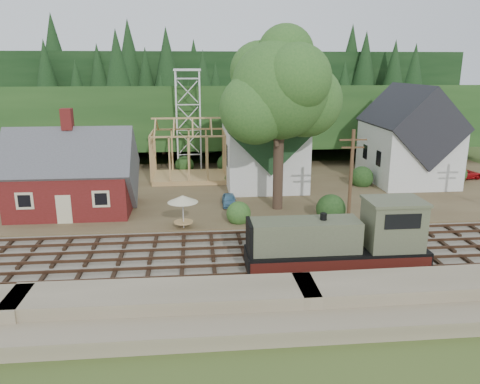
{
  "coord_description": "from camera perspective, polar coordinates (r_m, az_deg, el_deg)",
  "views": [
    {
      "loc": [
        -5.22,
        -29.93,
        12.77
      ],
      "look_at": [
        -1.78,
        6.0,
        3.0
      ],
      "focal_mm": 35.0,
      "sensor_mm": 36.0,
      "label": 1
    }
  ],
  "objects": [
    {
      "name": "patio_set",
      "position": [
        36.88,
        -6.99,
        -1.02
      ],
      "size": [
        2.4,
        2.4,
        2.67
      ],
      "color": "silver",
      "rests_on": "village_flat"
    },
    {
      "name": "depot",
      "position": [
        43.39,
        -19.72,
        1.52
      ],
      "size": [
        10.8,
        7.41,
        9.0
      ],
      "color": "#551713",
      "rests_on": "village_flat"
    },
    {
      "name": "lattice_tower",
      "position": [
        58.0,
        -6.38,
        12.35
      ],
      "size": [
        3.2,
        3.2,
        12.12
      ],
      "color": "silver",
      "rests_on": "village_flat"
    },
    {
      "name": "village_flat",
      "position": [
        49.83,
        0.72,
        0.48
      ],
      "size": [
        64.0,
        26.0,
        0.3
      ],
      "primitive_type": "cube",
      "color": "brown",
      "rests_on": "ground"
    },
    {
      "name": "locomotive",
      "position": [
        30.4,
        12.52,
        -5.92
      ],
      "size": [
        11.31,
        2.83,
        4.54
      ],
      "color": "black",
      "rests_on": "railroad_bed"
    },
    {
      "name": "car_blue",
      "position": [
        43.05,
        -1.33,
        -0.95
      ],
      "size": [
        1.32,
        3.16,
        1.07
      ],
      "primitive_type": "imported",
      "rotation": [
        0.0,
        0.0,
        -0.02
      ],
      "color": "teal",
      "rests_on": "village_flat"
    },
    {
      "name": "telegraph_pole_near",
      "position": [
        38.15,
        13.36,
        1.82
      ],
      "size": [
        2.2,
        0.28,
        8.0
      ],
      "color": "#4C331E",
      "rests_on": "ground"
    },
    {
      "name": "ridge",
      "position": [
        89.0,
        -2.06,
        6.89
      ],
      "size": [
        80.0,
        20.0,
        12.0
      ],
      "primitive_type": "cube",
      "color": "black",
      "rests_on": "ground"
    },
    {
      "name": "big_tree",
      "position": [
        40.76,
        5.08,
        11.5
      ],
      "size": [
        10.9,
        8.4,
        14.7
      ],
      "color": "#38281E",
      "rests_on": "village_flat"
    },
    {
      "name": "embankment",
      "position": [
        25.48,
        7.36,
        -15.07
      ],
      "size": [
        64.0,
        5.0,
        1.6
      ],
      "primitive_type": "cube",
      "color": "#7F7259",
      "rests_on": "ground"
    },
    {
      "name": "car_red",
      "position": [
        59.08,
        25.66,
        2.02
      ],
      "size": [
        4.38,
        2.62,
        1.14
      ],
      "primitive_type": "imported",
      "rotation": [
        0.0,
        0.0,
        1.76
      ],
      "color": "#B00E11",
      "rests_on": "village_flat"
    },
    {
      "name": "railroad_bed",
      "position": [
        32.92,
        4.11,
        -7.57
      ],
      "size": [
        64.0,
        11.0,
        0.16
      ],
      "primitive_type": "cube",
      "color": "#726B5B",
      "rests_on": "ground"
    },
    {
      "name": "church",
      "position": [
        50.7,
        2.8,
        6.52
      ],
      "size": [
        8.4,
        15.17,
        13.0
      ],
      "color": "silver",
      "rests_on": "village_flat"
    },
    {
      "name": "farmhouse",
      "position": [
        54.73,
        19.81,
        5.95
      ],
      "size": [
        8.4,
        10.8,
        10.6
      ],
      "color": "silver",
      "rests_on": "village_flat"
    },
    {
      "name": "ground",
      "position": [
        32.95,
        4.11,
        -7.7
      ],
      "size": [
        140.0,
        140.0,
        0.0
      ],
      "primitive_type": "plane",
      "color": "#384C1E",
      "rests_on": "ground"
    },
    {
      "name": "hillside",
      "position": [
        73.24,
        -1.3,
        5.1
      ],
      "size": [
        70.0,
        28.96,
        12.74
      ],
      "primitive_type": "cube",
      "rotation": [
        -0.17,
        0.0,
        0.0
      ],
      "color": "#1E3F19",
      "rests_on": "ground"
    },
    {
      "name": "timber_frame",
      "position": [
        52.79,
        -6.25,
        4.69
      ],
      "size": [
        8.2,
        6.2,
        6.99
      ],
      "color": "tan",
      "rests_on": "village_flat"
    }
  ]
}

